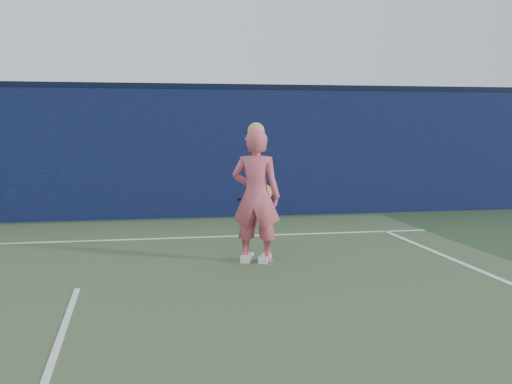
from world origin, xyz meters
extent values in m
plane|color=#2B4229|center=(0.00, 0.00, 0.00)|extent=(80.00, 80.00, 0.00)
cube|color=#0B0C33|center=(0.00, 6.50, 1.25)|extent=(24.00, 0.40, 2.50)
cube|color=black|center=(0.00, 6.50, 2.55)|extent=(24.00, 0.42, 0.10)
imported|color=#DC5569|center=(2.19, 2.03, 0.88)|extent=(0.75, 0.64, 1.75)
sphere|color=tan|center=(2.19, 2.03, 1.72)|extent=(0.22, 0.22, 0.22)
cube|color=white|center=(2.30, 1.99, 0.05)|extent=(0.22, 0.30, 0.10)
cube|color=white|center=(2.08, 2.08, 0.05)|extent=(0.22, 0.30, 0.10)
torus|color=black|center=(2.39, 2.47, 0.88)|extent=(0.28, 0.08, 0.28)
torus|color=#BEC412|center=(2.39, 2.47, 0.88)|extent=(0.23, 0.06, 0.23)
cylinder|color=beige|center=(2.39, 2.47, 0.88)|extent=(0.23, 0.05, 0.23)
cylinder|color=black|center=(2.19, 2.52, 0.82)|extent=(0.26, 0.04, 0.09)
cylinder|color=black|center=(2.07, 2.54, 0.79)|extent=(0.12, 0.04, 0.06)
cube|color=white|center=(0.00, 4.00, 0.01)|extent=(11.00, 0.08, 0.01)
camera|label=1|loc=(0.65, -6.12, 1.79)|focal=45.00mm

